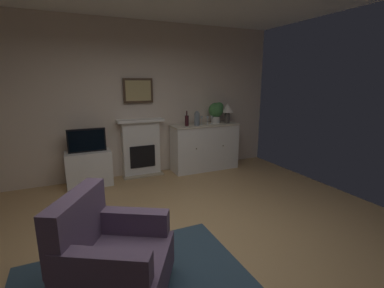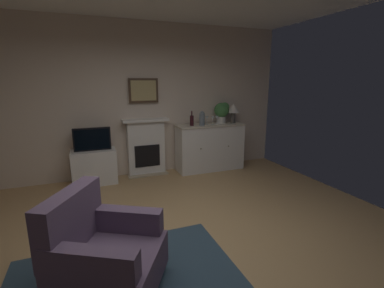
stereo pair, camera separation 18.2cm
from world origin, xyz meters
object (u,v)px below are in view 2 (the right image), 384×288
Objects in this scene: wine_glass_center at (213,119)px; wine_glass_right at (217,118)px; sideboard_cabinet at (210,147)px; wine_glass_left at (207,118)px; tv_set at (92,139)px; wine_bottle at (192,120)px; fireplace_unit at (146,147)px; potted_plant_small at (222,111)px; tv_cabinet at (94,167)px; table_lamp at (233,110)px; armchair at (103,253)px; vase_decorative at (202,118)px; framed_picture at (144,91)px.

wine_glass_center and wine_glass_right have the same top height.
wine_glass_left is at bearing 165.50° from sideboard_cabinet.
wine_glass_center is 2.31m from tv_set.
wine_bottle is at bearing -0.40° from tv_set.
fireplace_unit reaches higher than tv_set.
potted_plant_small reaches higher than wine_glass_left.
wine_bottle is 0.39× the size of tv_cabinet.
fireplace_unit is 6.67× the size of wine_glass_right.
tv_set is at bearing -179.83° from table_lamp.
fireplace_unit is 6.67× the size of wine_glass_center.
wine_glass_left is (-0.07, 0.02, 0.59)m from sideboard_cabinet.
wine_bottle is at bearing -177.03° from sideboard_cabinet.
potted_plant_small reaches higher than tv_set.
wine_bottle is 1.86m from tv_set.
wine_glass_left is at bearing 51.69° from armchair.
armchair is (-2.33, -2.76, -0.68)m from wine_glass_center.
vase_decorative reaches higher than tv_cabinet.
table_lamp reaches higher than wine_bottle.
wine_bottle is at bearing -173.50° from wine_glass_left.
tv_cabinet is (-0.97, -0.16, -0.24)m from fireplace_unit.
fireplace_unit is 1.29m from sideboard_cabinet.
fireplace_unit is 1.33m from wine_glass_left.
armchair is (-0.03, -2.81, 0.08)m from tv_cabinet.
table_lamp is 0.53× the size of tv_cabinet.
sideboard_cabinet is 0.78m from potted_plant_small.
potted_plant_small is (0.28, 0.05, 0.73)m from sideboard_cabinet.
table_lamp reaches higher than armchair.
wine_bottle is at bearing -178.69° from table_lamp.
wine_glass_right is at bearing 178.77° from table_lamp.
wine_glass_left is at bearing 0.67° from tv_set.
potted_plant_small reaches higher than wine_glass_center.
wine_bottle is 0.71m from potted_plant_small.
framed_picture reaches higher than armchair.
wine_bottle is 1.76× the size of wine_glass_right.
fireplace_unit is at bearing 71.26° from armchair.
tv_cabinet is at bearing 89.35° from armchair.
table_lamp reaches higher than wine_glass_center.
sideboard_cabinet is at bearing 143.23° from wine_glass_center.
wine_glass_right is 0.15× the size of armchair.
potted_plant_small is at bearing 0.68° from tv_cabinet.
vase_decorative reaches higher than sideboard_cabinet.
wine_glass_left reaches higher than tv_set.
tv_set is (-2.41, -0.02, -0.25)m from wine_glass_right.
framed_picture reaches higher than fireplace_unit.
wine_glass_right is 2.42m from tv_set.
tv_cabinet is at bearing -170.55° from fireplace_unit.
wine_glass_right reaches higher than armchair.
wine_glass_left is (0.34, 0.04, 0.01)m from wine_bottle.
tv_set is at bearing 179.42° from wine_glass_center.
vase_decorative is at bearing -1.17° from tv_set.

